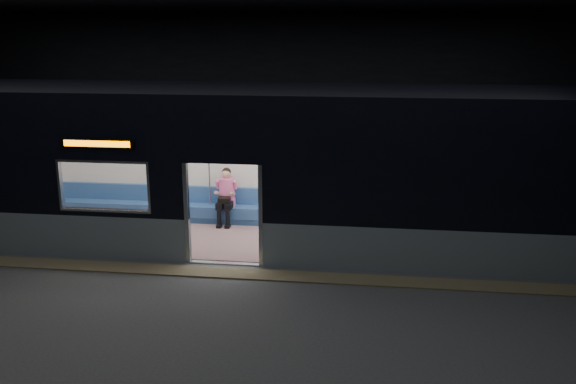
# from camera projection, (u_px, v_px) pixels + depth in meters

# --- Properties ---
(station_floor) EXTENTS (24.00, 14.00, 0.01)m
(station_floor) POSITION_uv_depth(u_px,v_px,m) (212.00, 285.00, 11.14)
(station_floor) COLOR #47494C
(station_floor) RESTS_ON ground
(station_envelope) EXTENTS (24.00, 14.00, 5.00)m
(station_envelope) POSITION_uv_depth(u_px,v_px,m) (205.00, 83.00, 10.19)
(station_envelope) COLOR black
(station_envelope) RESTS_ON station_floor
(tactile_strip) EXTENTS (22.80, 0.50, 0.03)m
(tactile_strip) POSITION_uv_depth(u_px,v_px,m) (219.00, 273.00, 11.66)
(tactile_strip) COLOR #8C7F59
(tactile_strip) RESTS_ON station_floor
(metro_car) EXTENTS (18.00, 3.04, 3.35)m
(metro_car) POSITION_uv_depth(u_px,v_px,m) (239.00, 158.00, 13.10)
(metro_car) COLOR #8796A1
(metro_car) RESTS_ON station_floor
(passenger) EXTENTS (0.39, 0.67, 1.34)m
(passenger) POSITION_uv_depth(u_px,v_px,m) (226.00, 193.00, 14.40)
(passenger) COLOR black
(passenger) RESTS_ON metro_car
(handbag) EXTENTS (0.27, 0.23, 0.13)m
(handbag) POSITION_uv_depth(u_px,v_px,m) (224.00, 200.00, 14.23)
(handbag) COLOR black
(handbag) RESTS_ON passenger
(transit_map) EXTENTS (0.90, 0.03, 0.59)m
(transit_map) POSITION_uv_depth(u_px,v_px,m) (328.00, 166.00, 14.23)
(transit_map) COLOR white
(transit_map) RESTS_ON metro_car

